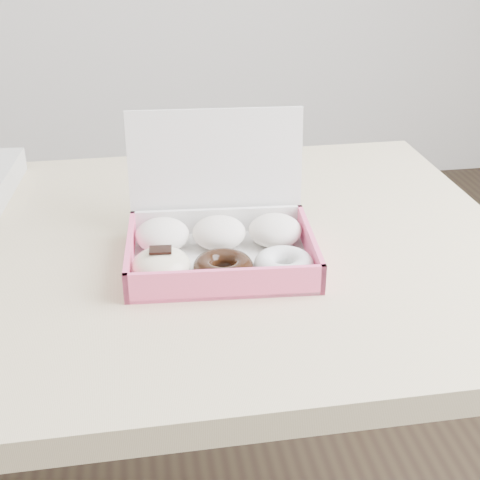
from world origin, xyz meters
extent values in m
cube|color=tan|center=(0.00, 0.00, 0.73)|extent=(1.20, 0.80, 0.04)
cylinder|color=tan|center=(0.55, 0.35, 0.35)|extent=(0.05, 0.05, 0.71)
cube|color=white|center=(0.13, -0.08, 0.75)|extent=(0.28, 0.22, 0.01)
cube|color=#FF5A8B|center=(0.12, -0.17, 0.77)|extent=(0.27, 0.03, 0.04)
cube|color=white|center=(0.13, 0.02, 0.77)|extent=(0.27, 0.03, 0.04)
cube|color=#FF5A8B|center=(0.00, -0.07, 0.77)|extent=(0.02, 0.20, 0.04)
cube|color=#FF5A8B|center=(0.26, -0.09, 0.77)|extent=(0.02, 0.20, 0.04)
cube|color=white|center=(0.14, 0.04, 0.85)|extent=(0.27, 0.04, 0.20)
ellipsoid|color=white|center=(0.05, -0.03, 0.78)|extent=(0.09, 0.09, 0.05)
ellipsoid|color=white|center=(0.13, -0.03, 0.78)|extent=(0.09, 0.09, 0.05)
ellipsoid|color=white|center=(0.22, -0.04, 0.78)|extent=(0.09, 0.09, 0.05)
ellipsoid|color=beige|center=(0.04, -0.12, 0.78)|extent=(0.09, 0.09, 0.05)
cube|color=black|center=(0.04, -0.12, 0.80)|extent=(0.03, 0.02, 0.00)
torus|color=black|center=(0.12, -0.12, 0.77)|extent=(0.09, 0.09, 0.03)
torus|color=white|center=(0.21, -0.13, 0.77)|extent=(0.09, 0.09, 0.03)
camera|label=1|loc=(0.02, -0.92, 1.23)|focal=50.00mm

